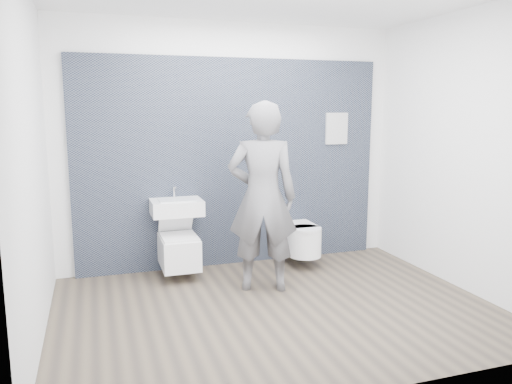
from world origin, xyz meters
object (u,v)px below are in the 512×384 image
object	(u,v)px
toilet_square	(179,249)
visitor	(262,197)
washbasin	(177,207)
toilet_rounded	(301,239)

from	to	relation	value
toilet_square	visitor	world-z (taller)	visitor
washbasin	visitor	bearing A→B (deg)	-43.17
toilet_rounded	visitor	xyz separation A→B (m)	(-0.69, -0.59, 0.64)
washbasin	visitor	distance (m)	1.05
toilet_square	washbasin	bearing A→B (deg)	90.00
visitor	toilet_rounded	bearing A→B (deg)	-121.22
washbasin	toilet_square	world-z (taller)	washbasin
toilet_rounded	visitor	bearing A→B (deg)	-139.26
washbasin	toilet_rounded	distance (m)	1.51
toilet_square	visitor	size ratio (longest dim) A/B	0.37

